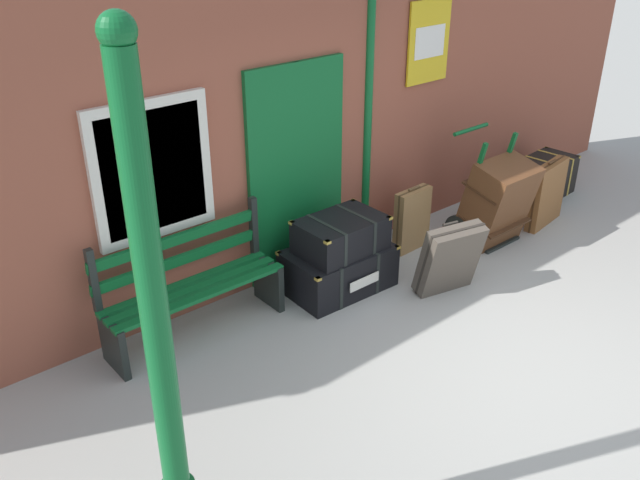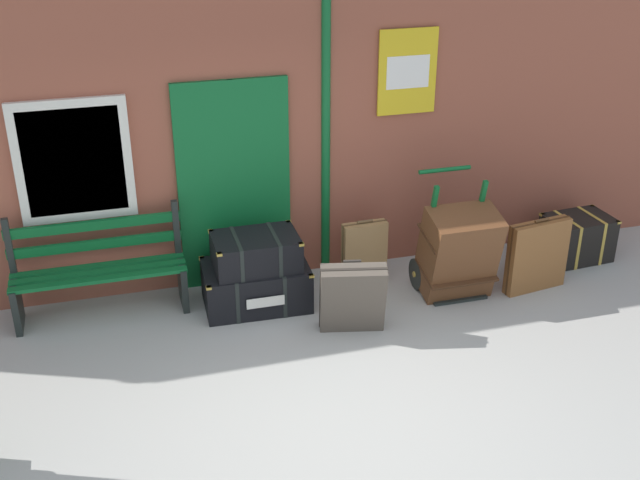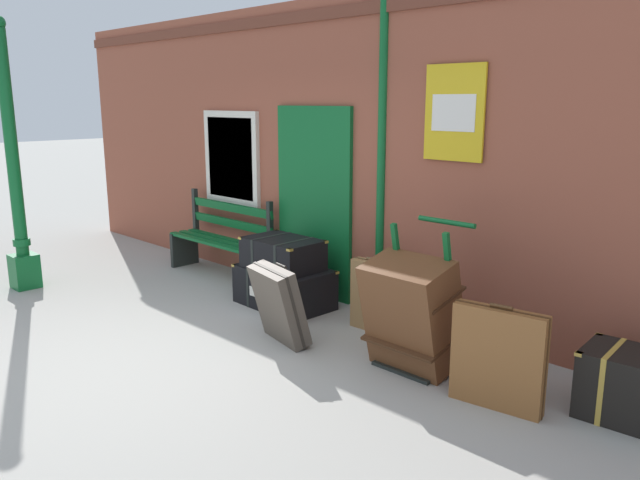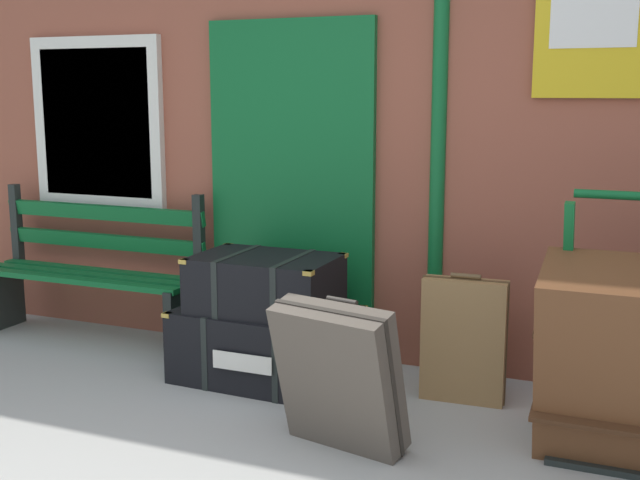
{
  "view_description": "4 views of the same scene",
  "coord_description": "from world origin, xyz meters",
  "px_view_note": "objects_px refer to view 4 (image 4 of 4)",
  "views": [
    {
      "loc": [
        -4.0,
        -2.32,
        3.45
      ],
      "look_at": [
        -0.43,
        1.93,
        0.58
      ],
      "focal_mm": 38.21,
      "sensor_mm": 36.0,
      "label": 1
    },
    {
      "loc": [
        -1.46,
        -4.8,
        4.01
      ],
      "look_at": [
        0.38,
        1.74,
        0.69
      ],
      "focal_mm": 45.15,
      "sensor_mm": 36.0,
      "label": 2
    },
    {
      "loc": [
        4.51,
        -2.37,
        2.16
      ],
      "look_at": [
        0.4,
        1.81,
        0.84
      ],
      "focal_mm": 34.88,
      "sensor_mm": 36.0,
      "label": 3
    },
    {
      "loc": [
        1.81,
        -2.17,
        1.67
      ],
      "look_at": [
        0.15,
        1.83,
        0.87
      ],
      "focal_mm": 45.5,
      "sensor_mm": 36.0,
      "label": 4
    }
  ],
  "objects_px": {
    "steamer_trunk_middle": "(265,284)",
    "porters_trolley": "(617,392)",
    "steamer_trunk_base": "(267,344)",
    "large_brown_trunk": "(618,361)",
    "suitcase_umber": "(464,340)",
    "platform_bench": "(92,275)",
    "suitcase_brown": "(339,377)"
  },
  "relations": [
    {
      "from": "large_brown_trunk",
      "to": "steamer_trunk_base",
      "type": "bearing_deg",
      "value": 169.31
    },
    {
      "from": "platform_bench",
      "to": "suitcase_umber",
      "type": "bearing_deg",
      "value": -3.3
    },
    {
      "from": "porters_trolley",
      "to": "suitcase_brown",
      "type": "distance_m",
      "value": 1.32
    },
    {
      "from": "large_brown_trunk",
      "to": "suitcase_umber",
      "type": "bearing_deg",
      "value": 149.29
    },
    {
      "from": "porters_trolley",
      "to": "large_brown_trunk",
      "type": "height_order",
      "value": "porters_trolley"
    },
    {
      "from": "porters_trolley",
      "to": "suitcase_umber",
      "type": "distance_m",
      "value": 0.86
    },
    {
      "from": "porters_trolley",
      "to": "platform_bench",
      "type": "bearing_deg",
      "value": 172.43
    },
    {
      "from": "large_brown_trunk",
      "to": "suitcase_brown",
      "type": "xyz_separation_m",
      "value": [
        -1.19,
        -0.37,
        -0.12
      ]
    },
    {
      "from": "platform_bench",
      "to": "suitcase_umber",
      "type": "relative_size",
      "value": 2.23
    },
    {
      "from": "porters_trolley",
      "to": "suitcase_brown",
      "type": "height_order",
      "value": "porters_trolley"
    },
    {
      "from": "large_brown_trunk",
      "to": "suitcase_brown",
      "type": "bearing_deg",
      "value": -162.84
    },
    {
      "from": "steamer_trunk_base",
      "to": "steamer_trunk_middle",
      "type": "distance_m",
      "value": 0.37
    },
    {
      "from": "large_brown_trunk",
      "to": "suitcase_umber",
      "type": "xyz_separation_m",
      "value": [
        -0.8,
        0.48,
        -0.14
      ]
    },
    {
      "from": "porters_trolley",
      "to": "steamer_trunk_middle",
      "type": "bearing_deg",
      "value": 175.01
    },
    {
      "from": "porters_trolley",
      "to": "large_brown_trunk",
      "type": "xyz_separation_m",
      "value": [
        -0.0,
        -0.18,
        0.21
      ]
    },
    {
      "from": "large_brown_trunk",
      "to": "suitcase_umber",
      "type": "distance_m",
      "value": 0.94
    },
    {
      "from": "platform_bench",
      "to": "steamer_trunk_base",
      "type": "distance_m",
      "value": 1.48
    },
    {
      "from": "steamer_trunk_middle",
      "to": "suitcase_brown",
      "type": "height_order",
      "value": "steamer_trunk_middle"
    },
    {
      "from": "platform_bench",
      "to": "suitcase_umber",
      "type": "xyz_separation_m",
      "value": [
        2.58,
        -0.15,
        -0.11
      ]
    },
    {
      "from": "steamer_trunk_middle",
      "to": "porters_trolley",
      "type": "relative_size",
      "value": 0.68
    },
    {
      "from": "platform_bench",
      "to": "porters_trolley",
      "type": "height_order",
      "value": "porters_trolley"
    },
    {
      "from": "steamer_trunk_middle",
      "to": "steamer_trunk_base",
      "type": "bearing_deg",
      "value": 108.21
    },
    {
      "from": "suitcase_umber",
      "to": "suitcase_brown",
      "type": "relative_size",
      "value": 0.98
    },
    {
      "from": "steamer_trunk_base",
      "to": "suitcase_umber",
      "type": "bearing_deg",
      "value": 5.56
    },
    {
      "from": "platform_bench",
      "to": "porters_trolley",
      "type": "relative_size",
      "value": 1.34
    },
    {
      "from": "platform_bench",
      "to": "large_brown_trunk",
      "type": "xyz_separation_m",
      "value": [
        3.38,
        -0.62,
        0.03
      ]
    },
    {
      "from": "porters_trolley",
      "to": "large_brown_trunk",
      "type": "distance_m",
      "value": 0.27
    },
    {
      "from": "steamer_trunk_middle",
      "to": "large_brown_trunk",
      "type": "relative_size",
      "value": 0.85
    },
    {
      "from": "large_brown_trunk",
      "to": "suitcase_brown",
      "type": "relative_size",
      "value": 1.31
    },
    {
      "from": "suitcase_umber",
      "to": "suitcase_brown",
      "type": "height_order",
      "value": "suitcase_brown"
    },
    {
      "from": "suitcase_umber",
      "to": "suitcase_brown",
      "type": "bearing_deg",
      "value": -115.0
    },
    {
      "from": "large_brown_trunk",
      "to": "steamer_trunk_middle",
      "type": "bearing_deg",
      "value": 169.88
    }
  ]
}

